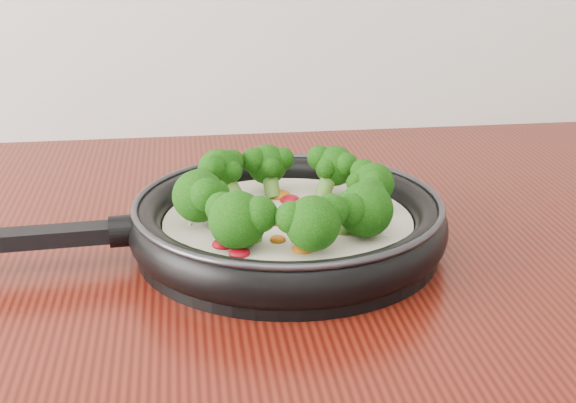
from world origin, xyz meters
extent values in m
cylinder|color=black|center=(-0.05, 1.08, 0.91)|extent=(0.31, 0.31, 0.01)
torus|color=black|center=(-0.05, 1.08, 0.93)|extent=(0.33, 0.33, 0.03)
torus|color=#2D2D33|center=(-0.05, 1.08, 0.95)|extent=(0.32, 0.32, 0.01)
cube|color=black|center=(-0.28, 1.06, 0.93)|extent=(0.18, 0.04, 0.02)
cylinder|color=black|center=(-0.20, 1.07, 0.93)|extent=(0.03, 0.03, 0.03)
cylinder|color=beige|center=(-0.05, 1.08, 0.92)|extent=(0.26, 0.26, 0.02)
ellipsoid|color=maroon|center=(-0.02, 1.03, 0.93)|extent=(0.02, 0.02, 0.01)
ellipsoid|color=maroon|center=(-0.09, 1.10, 0.93)|extent=(0.02, 0.02, 0.01)
ellipsoid|color=#C1600C|center=(-0.10, 1.08, 0.93)|extent=(0.03, 0.03, 0.01)
ellipsoid|color=maroon|center=(0.01, 1.09, 0.93)|extent=(0.03, 0.03, 0.01)
ellipsoid|color=maroon|center=(-0.03, 1.10, 0.93)|extent=(0.02, 0.02, 0.01)
ellipsoid|color=#C1600C|center=(0.02, 1.12, 0.93)|extent=(0.02, 0.02, 0.01)
ellipsoid|color=maroon|center=(-0.01, 1.11, 0.93)|extent=(0.03, 0.03, 0.01)
ellipsoid|color=maroon|center=(-0.04, 1.04, 0.93)|extent=(0.02, 0.02, 0.01)
ellipsoid|color=#C1600C|center=(-0.04, 1.14, 0.93)|extent=(0.02, 0.02, 0.01)
ellipsoid|color=maroon|center=(-0.11, 1.02, 0.93)|extent=(0.03, 0.03, 0.01)
ellipsoid|color=maroon|center=(0.04, 1.06, 0.93)|extent=(0.02, 0.02, 0.01)
ellipsoid|color=#C1600C|center=(-0.06, 1.03, 0.93)|extent=(0.02, 0.02, 0.01)
ellipsoid|color=maroon|center=(-0.06, 1.07, 0.93)|extent=(0.03, 0.03, 0.01)
ellipsoid|color=maroon|center=(-0.04, 1.12, 0.93)|extent=(0.03, 0.03, 0.01)
ellipsoid|color=#C1600C|center=(-0.04, 1.00, 0.93)|extent=(0.02, 0.02, 0.01)
ellipsoid|color=maroon|center=(-0.04, 1.06, 0.93)|extent=(0.02, 0.02, 0.01)
ellipsoid|color=maroon|center=(-0.10, 1.00, 0.93)|extent=(0.03, 0.03, 0.01)
ellipsoid|color=white|center=(-0.04, 1.09, 0.93)|extent=(0.01, 0.01, 0.00)
ellipsoid|color=white|center=(-0.10, 1.04, 0.93)|extent=(0.01, 0.01, 0.00)
ellipsoid|color=white|center=(-0.03, 1.08, 0.93)|extent=(0.01, 0.01, 0.00)
ellipsoid|color=white|center=(0.03, 1.08, 0.93)|extent=(0.01, 0.01, 0.00)
ellipsoid|color=white|center=(0.04, 1.03, 0.93)|extent=(0.01, 0.01, 0.00)
ellipsoid|color=white|center=(-0.04, 1.13, 0.93)|extent=(0.01, 0.01, 0.00)
ellipsoid|color=white|center=(-0.12, 1.11, 0.93)|extent=(0.01, 0.01, 0.00)
ellipsoid|color=white|center=(-0.05, 1.08, 0.93)|extent=(0.01, 0.01, 0.00)
ellipsoid|color=white|center=(-0.12, 1.06, 0.93)|extent=(0.01, 0.01, 0.00)
ellipsoid|color=white|center=(-0.05, 1.08, 0.93)|extent=(0.01, 0.01, 0.00)
ellipsoid|color=white|center=(-0.04, 1.08, 0.93)|extent=(0.01, 0.01, 0.00)
ellipsoid|color=white|center=(-0.09, 1.07, 0.93)|extent=(0.01, 0.01, 0.00)
ellipsoid|color=white|center=(0.00, 1.07, 0.93)|extent=(0.01, 0.01, 0.00)
ellipsoid|color=white|center=(-0.04, 1.01, 0.93)|extent=(0.01, 0.01, 0.00)
ellipsoid|color=white|center=(-0.14, 1.08, 0.93)|extent=(0.01, 0.01, 0.00)
ellipsoid|color=white|center=(-0.04, 1.11, 0.93)|extent=(0.01, 0.00, 0.00)
ellipsoid|color=white|center=(-0.07, 1.08, 0.93)|extent=(0.01, 0.01, 0.00)
ellipsoid|color=white|center=(-0.07, 1.11, 0.93)|extent=(0.01, 0.01, 0.00)
ellipsoid|color=white|center=(-0.07, 1.11, 0.93)|extent=(0.01, 0.00, 0.00)
cylinder|color=#5B8D2E|center=(0.02, 1.08, 0.94)|extent=(0.03, 0.02, 0.04)
sphere|color=black|center=(0.04, 1.08, 0.96)|extent=(0.04, 0.04, 0.04)
sphere|color=black|center=(0.03, 1.10, 0.97)|extent=(0.03, 0.03, 0.03)
sphere|color=black|center=(0.04, 1.07, 0.97)|extent=(0.03, 0.03, 0.02)
sphere|color=black|center=(0.02, 1.08, 0.96)|extent=(0.02, 0.02, 0.02)
cylinder|color=#5B8D2E|center=(0.00, 1.13, 0.95)|extent=(0.03, 0.03, 0.04)
sphere|color=black|center=(0.01, 1.14, 0.96)|extent=(0.04, 0.04, 0.04)
sphere|color=black|center=(0.00, 1.15, 0.97)|extent=(0.03, 0.03, 0.03)
sphere|color=black|center=(0.02, 1.13, 0.97)|extent=(0.03, 0.03, 0.02)
sphere|color=black|center=(0.00, 1.13, 0.96)|extent=(0.02, 0.02, 0.02)
cylinder|color=#5B8D2E|center=(-0.05, 1.14, 0.94)|extent=(0.02, 0.03, 0.03)
sphere|color=black|center=(-0.06, 1.16, 0.96)|extent=(0.04, 0.04, 0.04)
sphere|color=black|center=(-0.07, 1.15, 0.97)|extent=(0.03, 0.03, 0.03)
sphere|color=black|center=(-0.04, 1.16, 0.97)|extent=(0.03, 0.03, 0.02)
sphere|color=black|center=(-0.05, 1.14, 0.96)|extent=(0.02, 0.02, 0.02)
cylinder|color=#5B8D2E|center=(-0.09, 1.13, 0.95)|extent=(0.04, 0.04, 0.04)
sphere|color=black|center=(-0.11, 1.14, 0.96)|extent=(0.05, 0.05, 0.04)
sphere|color=black|center=(-0.12, 1.12, 0.97)|extent=(0.03, 0.03, 0.03)
sphere|color=black|center=(-0.09, 1.15, 0.97)|extent=(0.03, 0.03, 0.03)
sphere|color=black|center=(-0.10, 1.13, 0.97)|extent=(0.02, 0.02, 0.02)
cylinder|color=#5B8D2E|center=(-0.11, 1.07, 0.95)|extent=(0.03, 0.02, 0.04)
sphere|color=black|center=(-0.13, 1.07, 0.96)|extent=(0.05, 0.05, 0.05)
sphere|color=black|center=(-0.12, 1.05, 0.97)|extent=(0.03, 0.03, 0.03)
sphere|color=black|center=(-0.13, 1.09, 0.97)|extent=(0.03, 0.03, 0.03)
sphere|color=black|center=(-0.11, 1.07, 0.96)|extent=(0.03, 0.03, 0.02)
cylinder|color=#5B8D2E|center=(-0.09, 1.03, 0.94)|extent=(0.03, 0.03, 0.03)
sphere|color=black|center=(-0.10, 1.01, 0.96)|extent=(0.06, 0.06, 0.05)
sphere|color=black|center=(-0.08, 1.01, 0.97)|extent=(0.03, 0.03, 0.03)
sphere|color=black|center=(-0.11, 1.03, 0.97)|extent=(0.03, 0.03, 0.03)
sphere|color=black|center=(-0.09, 1.03, 0.96)|extent=(0.03, 0.03, 0.03)
cylinder|color=#5B8D2E|center=(-0.04, 1.01, 0.94)|extent=(0.02, 0.03, 0.03)
sphere|color=black|center=(-0.04, 0.99, 0.96)|extent=(0.05, 0.05, 0.05)
sphere|color=black|center=(-0.02, 1.00, 0.97)|extent=(0.03, 0.03, 0.03)
sphere|color=black|center=(-0.05, 1.00, 0.97)|extent=(0.03, 0.03, 0.03)
sphere|color=black|center=(-0.04, 1.01, 0.96)|extent=(0.03, 0.03, 0.02)
cylinder|color=#5B8D2E|center=(0.01, 1.03, 0.94)|extent=(0.03, 0.03, 0.03)
sphere|color=black|center=(0.02, 1.02, 0.96)|extent=(0.05, 0.05, 0.05)
sphere|color=black|center=(0.03, 1.04, 0.97)|extent=(0.03, 0.03, 0.03)
sphere|color=black|center=(0.00, 1.01, 0.96)|extent=(0.03, 0.03, 0.03)
sphere|color=black|center=(0.00, 1.03, 0.96)|extent=(0.03, 0.03, 0.03)
camera|label=1|loc=(-0.14, 0.35, 1.23)|focal=51.26mm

